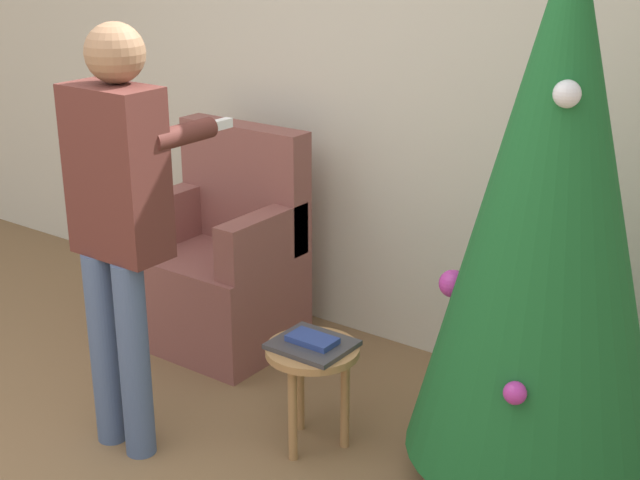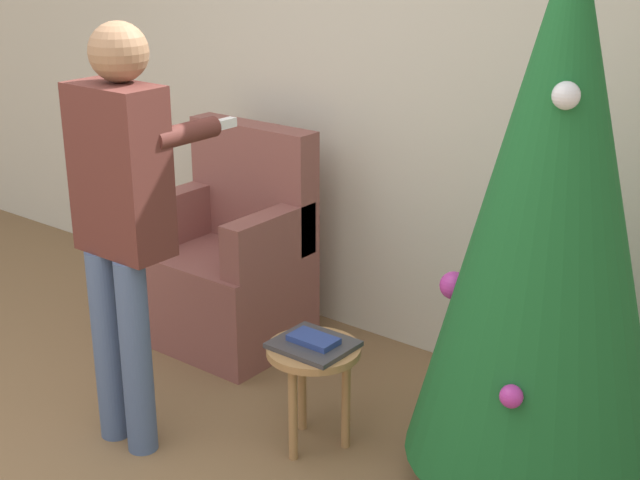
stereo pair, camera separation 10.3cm
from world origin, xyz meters
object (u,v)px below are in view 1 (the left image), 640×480
christmas_tree (551,205)px  armchair (223,268)px  person_standing (119,208)px  side_stool (312,364)px

christmas_tree → armchair: bearing=172.4°
christmas_tree → armchair: (-1.73, 0.23, -0.71)m
christmas_tree → armchair: size_ratio=1.91×
person_standing → side_stool: 0.96m
armchair → christmas_tree: bearing=-7.6°
christmas_tree → person_standing: bearing=-154.6°
christmas_tree → person_standing: (-1.41, -0.67, -0.10)m
christmas_tree → side_stool: bearing=-160.8°
christmas_tree → side_stool: 1.12m
armchair → side_stool: 1.06m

